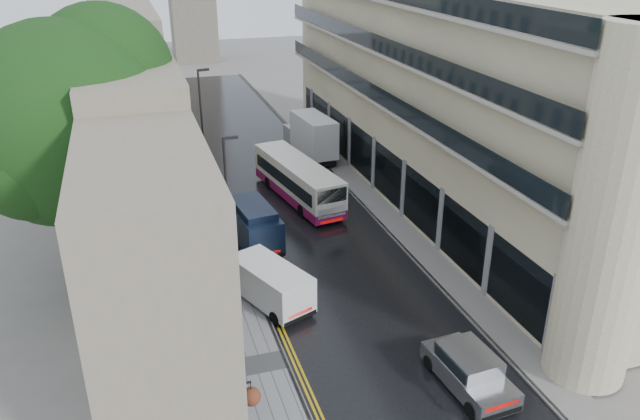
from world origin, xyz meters
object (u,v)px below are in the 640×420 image
cream_bus (302,197)px  lamp_post_near (227,203)px  lamp_post_far (202,124)px  white_van (275,305)px  tree_far (88,106)px  tree_near (71,158)px  pedestrian (213,243)px  silver_hatchback (473,400)px  navy_van (247,238)px  white_lorry (307,144)px

cream_bus → lamp_post_near: size_ratio=1.37×
lamp_post_far → white_van: bearing=-101.5°
tree_far → lamp_post_far: bearing=8.9°
tree_near → lamp_post_near: (7.21, -0.11, -3.22)m
cream_bus → white_van: (-4.46, -11.29, -0.29)m
pedestrian → lamp_post_far: size_ratio=0.23×
silver_hatchback → lamp_post_near: bearing=110.2°
navy_van → cream_bus: bearing=39.4°
cream_bus → pedestrian: cream_bus is taller
navy_van → lamp_post_far: 14.15m
silver_hatchback → white_van: white_van is taller
tree_far → cream_bus: size_ratio=1.26×
white_van → navy_van: (0.00, 6.65, 0.27)m
tree_near → pedestrian: size_ratio=7.77×
pedestrian → lamp_post_near: bearing=121.2°
tree_far → navy_van: size_ratio=2.40×
white_van → navy_van: size_ratio=0.90×
white_lorry → tree_near: bearing=-144.2°
tree_far → cream_bus: tree_far is taller
white_van → navy_van: 6.66m
cream_bus → navy_van: (-4.46, -4.64, -0.02)m
white_lorry → pedestrian: (-9.24, -13.11, -0.84)m
navy_van → tree_near: bearing=175.3°
tree_near → silver_hatchback: size_ratio=3.19×
cream_bus → lamp_post_far: lamp_post_far is taller
silver_hatchback → cream_bus: bearing=88.9°
pedestrian → tree_near: bearing=-0.8°
tree_near → pedestrian: tree_near is taller
tree_far → lamp_post_near: bearing=-62.2°
silver_hatchback → pedestrian: 16.99m
white_lorry → lamp_post_near: size_ratio=0.97×
cream_bus → white_lorry: white_lorry is taller
tree_near → lamp_post_far: bearing=61.2°
silver_hatchback → lamp_post_far: bearing=97.4°
white_lorry → white_van: size_ratio=1.49×
silver_hatchback → navy_van: navy_van is taller
white_lorry → lamp_post_near: (-8.45, -14.07, 1.87)m
lamp_post_far → tree_near: bearing=-131.4°
cream_bus → lamp_post_far: 10.78m
silver_hatchback → lamp_post_far: lamp_post_far is taller
tree_near → white_van: (8.20, -6.37, -5.87)m
white_van → cream_bus: bearing=46.2°
white_van → tree_near: bearing=119.9°
tree_far → silver_hatchback: tree_far is taller
tree_near → lamp_post_far: tree_near is taller
lamp_post_near → lamp_post_far: (0.59, 14.28, 0.32)m
silver_hatchback → pedestrian: (-7.38, 15.31, 0.18)m
tree_far → cream_bus: (12.36, -8.08, -4.86)m
lamp_post_near → tree_near: bearing=176.8°
silver_hatchback → navy_van: 15.77m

